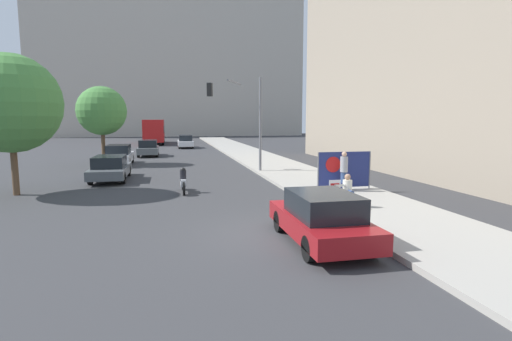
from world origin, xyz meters
name	(u,v)px	position (x,y,z in m)	size (l,w,h in m)	color
ground_plane	(278,235)	(0.00, 0.00, 0.00)	(160.00, 160.00, 0.00)	#38383A
sidewalk_curb	(281,168)	(4.37, 15.00, 0.08)	(4.28, 90.00, 0.16)	#A8A399
building_backdrop_far	(172,62)	(-2.00, 74.15, 14.99)	(52.00, 12.00, 29.98)	#BCB2A3
building_backdrop_right	(475,46)	(15.12, 10.39, 7.75)	(10.00, 32.00, 15.50)	gray
seated_protester	(348,190)	(3.26, 2.26, 0.83)	(0.95, 0.77, 1.23)	#474C56
jogger_on_sidewalk	(344,171)	(4.57, 5.45, 1.08)	(0.34, 0.34, 1.78)	#334775
protest_banner	(344,170)	(4.76, 5.87, 1.08)	(2.60, 0.06, 1.74)	slate
traffic_light_pole	(241,108)	(1.42, 13.86, 4.09)	(3.26, 3.03, 5.78)	slate
parked_car_curbside	(322,218)	(0.95, -1.05, 0.71)	(1.81, 4.24, 1.43)	maroon
car_on_road_nearest	(110,168)	(-6.27, 12.17, 0.69)	(1.85, 4.76, 1.37)	#565B60
car_on_road_midblock	(119,155)	(-6.69, 19.89, 0.74)	(1.80, 4.77, 1.50)	silver
car_on_road_distant	(148,148)	(-4.92, 26.73, 0.74)	(1.80, 4.25, 1.49)	#565B60
car_on_road_far_lane	(185,142)	(-1.15, 36.72, 0.75)	(1.71, 4.70, 1.52)	silver
city_bus_on_road	(154,130)	(-4.95, 45.58, 1.89)	(2.62, 10.19, 3.29)	red
motorcycle_on_road	(183,181)	(-2.45, 7.50, 0.52)	(0.28, 2.04, 1.18)	silver
street_tree_near_curb	(10,103)	(-9.78, 8.47, 4.05)	(4.33, 4.33, 6.22)	brown
street_tree_midblock	(102,111)	(-7.79, 20.16, 3.97)	(3.56, 3.56, 5.76)	brown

